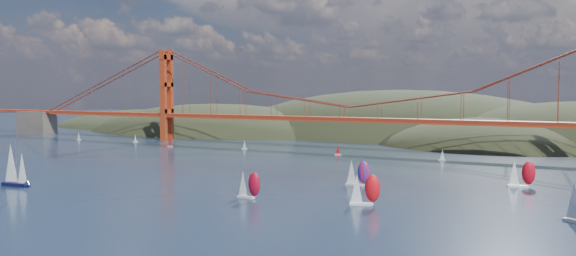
% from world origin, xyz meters
% --- Properties ---
extents(ground, '(1200.00, 1200.00, 0.00)m').
position_xyz_m(ground, '(0.00, 0.00, 0.00)').
color(ground, black).
rests_on(ground, ground).
extents(headlands, '(725.00, 225.00, 96.00)m').
position_xyz_m(headlands, '(44.95, 278.29, -12.46)').
color(headlands, black).
rests_on(headlands, ground).
extents(bridge, '(552.00, 12.00, 55.00)m').
position_xyz_m(bridge, '(-1.75, 180.00, 32.23)').
color(bridge, maroon).
rests_on(bridge, ground).
extents(sloop_navy, '(9.87, 5.92, 14.96)m').
position_xyz_m(sloop_navy, '(-53.98, 28.05, 6.60)').
color(sloop_navy, black).
rests_on(sloop_navy, ground).
extents(racer_0, '(7.52, 3.15, 8.58)m').
position_xyz_m(racer_0, '(22.47, 45.07, 4.05)').
color(racer_0, silver).
rests_on(racer_0, ground).
extents(racer_1, '(8.23, 5.20, 9.21)m').
position_xyz_m(racer_1, '(54.40, 51.40, 4.35)').
color(racer_1, white).
rests_on(racer_1, ground).
extents(racer_3, '(8.41, 5.24, 9.41)m').
position_xyz_m(racer_3, '(88.12, 100.30, 4.45)').
color(racer_3, white).
rests_on(racer_3, ground).
extents(racer_rwb, '(7.90, 3.21, 9.10)m').
position_xyz_m(racer_rwb, '(41.89, 79.11, 4.30)').
color(racer_rwb, silver).
rests_on(racer_rwb, ground).
extents(distant_boat_0, '(3.00, 2.00, 4.70)m').
position_xyz_m(distant_boat_0, '(-171.42, 157.99, 2.41)').
color(distant_boat_0, silver).
rests_on(distant_boat_0, ground).
extents(distant_boat_1, '(3.00, 2.00, 4.70)m').
position_xyz_m(distant_boat_1, '(-129.13, 162.39, 2.41)').
color(distant_boat_1, silver).
rests_on(distant_boat_1, ground).
extents(distant_boat_2, '(3.00, 2.00, 4.70)m').
position_xyz_m(distant_boat_2, '(-93.04, 150.38, 2.41)').
color(distant_boat_2, silver).
rests_on(distant_boat_2, ground).
extents(distant_boat_3, '(3.00, 2.00, 4.70)m').
position_xyz_m(distant_boat_3, '(-50.42, 158.17, 2.41)').
color(distant_boat_3, silver).
rests_on(distant_boat_3, ground).
extents(distant_boat_8, '(3.00, 2.00, 4.70)m').
position_xyz_m(distant_boat_8, '(50.98, 158.44, 2.41)').
color(distant_boat_8, silver).
rests_on(distant_boat_8, ground).
extents(distant_boat_9, '(3.00, 2.00, 4.70)m').
position_xyz_m(distant_boat_9, '(2.71, 156.62, 2.41)').
color(distant_boat_9, silver).
rests_on(distant_boat_9, ground).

